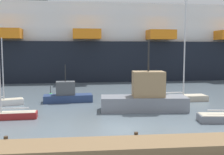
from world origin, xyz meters
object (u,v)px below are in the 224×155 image
Objects in this scene: sailboat_1 at (179,96)px; sailboat_3 at (0,102)px; sailboat_2 at (6,114)px; channel_buoy_0 at (51,96)px; fishing_boat_1 at (145,97)px; cruise_ship at (146,46)px; fishing_boat_0 at (67,95)px.

sailboat_3 is at bearing 179.21° from sailboat_1.
sailboat_2 reaches higher than channel_buoy_0.
fishing_boat_1 reaches higher than channel_buoy_0.
fishing_boat_1 is (-4.91, -4.41, 0.74)m from sailboat_1.
sailboat_1 reaches higher than sailboat_2.
fishing_boat_1 is 0.06× the size of cruise_ship.
channel_buoy_0 is (-9.68, 7.67, -0.98)m from fishing_boat_1.
sailboat_1 reaches higher than fishing_boat_1.
fishing_boat_0 is (-12.51, 0.77, 0.25)m from sailboat_1.
cruise_ship is at bearing 34.36° from sailboat_3.
fishing_boat_0 is at bearing -120.61° from cruise_ship.
sailboat_2 is 1.57× the size of fishing_boat_0.
sailboat_3 is at bearing 168.99° from fishing_boat_1.
sailboat_1 is 12.53m from fishing_boat_0.
sailboat_3 is 6.92m from fishing_boat_0.
sailboat_2 is 12.45m from fishing_boat_1.
cruise_ship reaches higher than channel_buoy_0.
sailboat_3 is 0.85× the size of fishing_boat_1.
fishing_boat_1 is (14.39, -3.91, 0.91)m from sailboat_3.
sailboat_2 is 5.80× the size of channel_buoy_0.
sailboat_3 is 6.03m from channel_buoy_0.
sailboat_2 reaches higher than sailboat_3.
sailboat_3 is 0.05× the size of cruise_ship.
sailboat_3 is 36.59m from cruise_ship.
sailboat_3 reaches higher than fishing_boat_0.
sailboat_2 is at bearing -161.96° from sailboat_1.
cruise_ship is (2.53, 28.20, 6.04)m from sailboat_1.
sailboat_3 reaches higher than fishing_boat_1.
sailboat_1 is 14.95m from channel_buoy_0.
fishing_boat_0 is 31.81m from cruise_ship.
sailboat_3 is (-19.30, -0.50, -0.18)m from sailboat_1.
fishing_boat_0 is 0.66× the size of fishing_boat_1.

